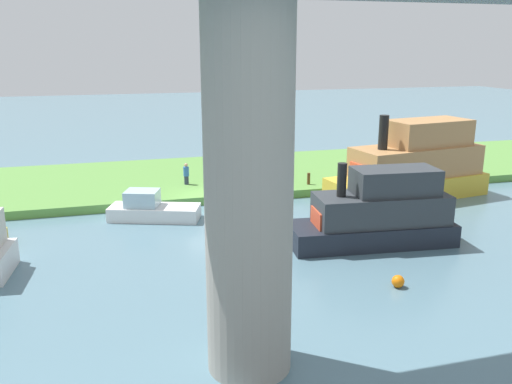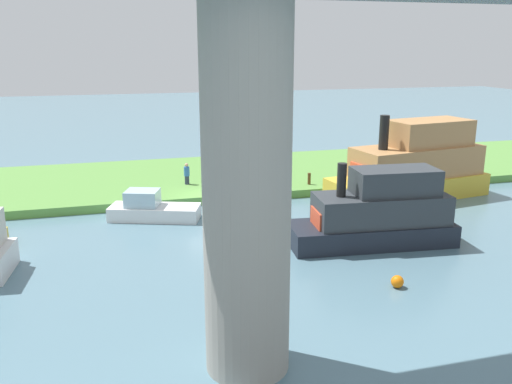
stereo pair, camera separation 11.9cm
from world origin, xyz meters
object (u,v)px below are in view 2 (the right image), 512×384
object	(u,v)px
mooring_post	(309,179)
bridge_pylon	(247,195)
pontoon_yellow	(413,166)
motorboat_white	(152,209)
person_on_bank	(187,174)
motorboat_red	(377,214)
marker_buoy	(397,282)

from	to	relation	value
mooring_post	bridge_pylon	bearing A→B (deg)	64.03
pontoon_yellow	motorboat_white	bearing A→B (deg)	1.23
motorboat_white	pontoon_yellow	xyz separation A→B (m)	(-16.11, -0.35, 1.36)
person_on_bank	mooring_post	distance (m)	7.90
motorboat_red	motorboat_white	distance (m)	12.05
marker_buoy	motorboat_red	bearing A→B (deg)	-107.82
motorboat_red	pontoon_yellow	bearing A→B (deg)	-131.09
person_on_bank	marker_buoy	xyz separation A→B (m)	(-5.82, 16.52, -0.95)
pontoon_yellow	motorboat_red	bearing A→B (deg)	48.91
mooring_post	pontoon_yellow	xyz separation A→B (m)	(-5.82, 2.74, 1.06)
motorboat_white	marker_buoy	bearing A→B (deg)	126.98
motorboat_red	pontoon_yellow	distance (m)	9.30
pontoon_yellow	mooring_post	bearing A→B (deg)	-25.16
motorboat_red	marker_buoy	distance (m)	5.04
motorboat_red	pontoon_yellow	size ratio (longest dim) A/B	0.76
person_on_bank	motorboat_red	distance (m)	13.95
motorboat_red	marker_buoy	xyz separation A→B (m)	(1.50, 4.65, -1.23)
mooring_post	motorboat_white	xyz separation A→B (m)	(10.29, 3.08, -0.30)
person_on_bank	marker_buoy	size ratio (longest dim) A/B	2.78
bridge_pylon	motorboat_red	distance (m)	12.39
person_on_bank	motorboat_white	world-z (taller)	person_on_bank
bridge_pylon	person_on_bank	distance (m)	20.53
motorboat_red	pontoon_yellow	xyz separation A→B (m)	(-6.10, -7.00, 0.45)
person_on_bank	mooring_post	world-z (taller)	person_on_bank
marker_buoy	motorboat_white	bearing A→B (deg)	-53.02
motorboat_white	pontoon_yellow	bearing A→B (deg)	-178.77
mooring_post	motorboat_red	distance (m)	9.76
person_on_bank	mooring_post	size ratio (longest dim) A/B	1.86
bridge_pylon	pontoon_yellow	world-z (taller)	bridge_pylon
bridge_pylon	marker_buoy	size ratio (longest dim) A/B	20.89
bridge_pylon	motorboat_white	distance (m)	15.67
motorboat_red	motorboat_white	size ratio (longest dim) A/B	1.56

